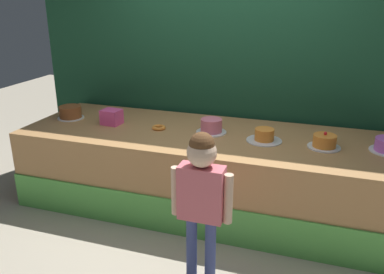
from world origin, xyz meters
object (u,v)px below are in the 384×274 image
at_px(cake_left, 211,126).
at_px(donut, 159,127).
at_px(pink_box, 112,117).
at_px(cake_center, 264,136).
at_px(child_figure, 201,188).
at_px(cake_far_left, 70,112).
at_px(cake_right, 324,142).

bearing_deg(cake_left, donut, -173.17).
relative_size(pink_box, donut, 1.39).
bearing_deg(cake_left, cake_center, -8.14).
relative_size(cake_left, cake_center, 0.91).
height_order(pink_box, donut, pink_box).
distance_m(child_figure, pink_box, 1.68).
height_order(cake_far_left, cake_center, cake_far_left).
xyz_separation_m(pink_box, donut, (0.52, 0.00, -0.06)).
bearing_deg(cake_right, donut, 179.59).
relative_size(child_figure, donut, 8.57).
height_order(cake_left, cake_center, cake_left).
height_order(child_figure, cake_far_left, child_figure).
xyz_separation_m(child_figure, cake_center, (0.27, 1.06, 0.06)).
height_order(child_figure, cake_center, child_figure).
bearing_deg(cake_center, cake_right, 0.09).
xyz_separation_m(pink_box, cake_far_left, (-0.52, 0.04, -0.01)).
distance_m(cake_left, cake_center, 0.53).
relative_size(child_figure, cake_center, 3.62).
bearing_deg(pink_box, donut, 0.28).
xyz_separation_m(child_figure, pink_box, (-1.30, 1.07, 0.09)).
xyz_separation_m(cake_left, cake_right, (1.05, -0.07, -0.01)).
bearing_deg(pink_box, cake_far_left, 175.45).
bearing_deg(child_figure, pink_box, 140.54).
xyz_separation_m(cake_center, cake_right, (0.52, 0.00, 0.00)).
height_order(child_figure, cake_left, child_figure).
bearing_deg(donut, cake_center, -0.66).
xyz_separation_m(cake_far_left, cake_right, (2.62, -0.05, -0.01)).
distance_m(cake_far_left, cake_left, 1.57).
bearing_deg(cake_far_left, cake_center, -1.40).
bearing_deg(pink_box, cake_center, -0.35).
distance_m(pink_box, cake_right, 2.09).
bearing_deg(donut, cake_left, 6.83).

